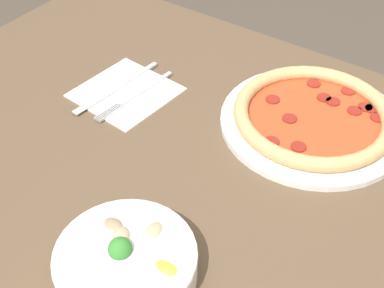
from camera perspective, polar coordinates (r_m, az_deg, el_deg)
The scene contains 6 objects.
dining_table at distance 0.96m, azimuth 1.02°, elevation -6.21°, with size 1.23×0.82×0.73m.
pizza at distance 0.96m, azimuth 12.79°, elevation 2.79°, with size 0.32×0.32×0.04m.
bowl at distance 0.72m, azimuth -7.00°, elevation -12.41°, with size 0.19×0.19×0.07m.
napkin at distance 1.03m, azimuth -7.07°, elevation 5.50°, with size 0.18×0.18×0.00m.
fork at distance 1.02m, azimuth -5.93°, elevation 5.27°, with size 0.03×0.19×0.00m.
knife at distance 1.05m, azimuth -7.59°, elevation 6.26°, with size 0.03×0.21×0.01m.
Camera 1 is at (-0.35, 0.53, 1.34)m, focal length 50.00 mm.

